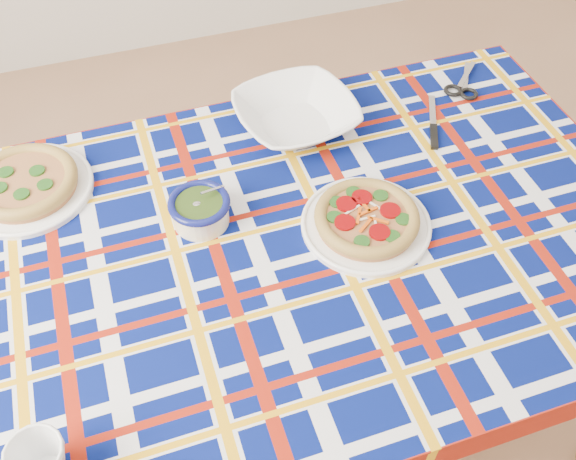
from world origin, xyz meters
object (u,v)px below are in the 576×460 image
object	(u,v)px
pesto_bowl	(200,209)
serving_bowl	(296,115)
dining_table	(293,263)
main_focaccia_plate	(367,218)

from	to	relation	value
pesto_bowl	serving_bowl	xyz separation A→B (m)	(0.27, 0.21, -0.00)
dining_table	main_focaccia_plate	size ratio (longest dim) A/B	5.47
dining_table	pesto_bowl	xyz separation A→B (m)	(-0.15, 0.11, 0.10)
pesto_bowl	serving_bowl	world-z (taller)	pesto_bowl
dining_table	main_focaccia_plate	distance (m)	0.17
main_focaccia_plate	pesto_bowl	world-z (taller)	pesto_bowl
pesto_bowl	serving_bowl	bearing A→B (deg)	38.38
dining_table	serving_bowl	bearing A→B (deg)	70.27
dining_table	serving_bowl	size ratio (longest dim) A/B	5.44
dining_table	pesto_bowl	bearing A→B (deg)	145.50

